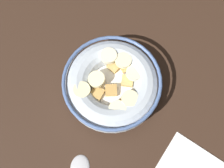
{
  "coord_description": "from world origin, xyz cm",
  "views": [
    {
      "loc": [
        1.58,
        -13.47,
        45.99
      ],
      "look_at": [
        0.0,
        0.0,
        3.0
      ],
      "focal_mm": 42.74,
      "sensor_mm": 36.0,
      "label": 1
    }
  ],
  "objects": [
    {
      "name": "ground_plane",
      "position": [
        0.0,
        0.0,
        -1.0
      ],
      "size": [
        126.72,
        126.72,
        2.0
      ],
      "primitive_type": "cube",
      "color": "#332116"
    },
    {
      "name": "cereal_bowl",
      "position": [
        -0.01,
        -0.02,
        2.66
      ],
      "size": [
        16.56,
        16.56,
        5.28
      ],
      "color": "#B2BCC6",
      "rests_on": "ground_plane"
    }
  ]
}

